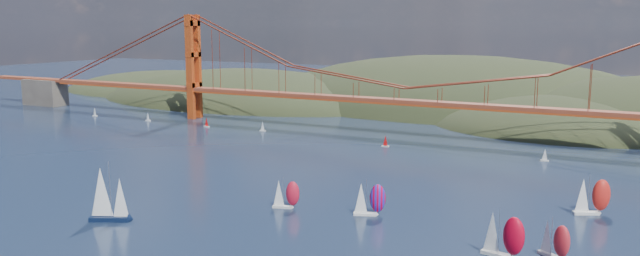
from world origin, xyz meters
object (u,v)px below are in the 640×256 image
at_px(racer_0, 285,194).
at_px(racer_rwb, 369,199).
at_px(racer_1, 502,234).
at_px(racer_3, 592,196).
at_px(racer_2, 554,239).
at_px(sloop_navy, 107,195).

distance_m(racer_0, racer_rwb, 23.42).
relative_size(racer_1, racer_3, 1.00).
height_order(racer_0, racer_3, racer_3).
bearing_deg(racer_2, racer_3, 117.56).
relative_size(sloop_navy, racer_rwb, 1.62).
bearing_deg(racer_3, sloop_navy, -177.31).
bearing_deg(sloop_navy, racer_3, 3.65).
bearing_deg(racer_1, racer_2, 36.30).
distance_m(sloop_navy, racer_3, 127.04).
distance_m(racer_0, racer_2, 70.64).
relative_size(sloop_navy, racer_2, 1.74).
height_order(sloop_navy, racer_rwb, sloop_navy).
bearing_deg(racer_2, racer_rwb, -156.72).
distance_m(sloop_navy, racer_2, 108.49).
bearing_deg(racer_2, racer_1, -120.34).
xyz_separation_m(sloop_navy, racer_3, (109.83, 63.82, -1.77)).
distance_m(racer_2, racer_rwb, 48.43).
height_order(sloop_navy, racer_1, sloop_navy).
bearing_deg(racer_0, racer_rwb, -6.20).
xyz_separation_m(sloop_navy, racer_2, (105.26, 26.14, -2.66)).
height_order(racer_2, racer_3, racer_3).
relative_size(racer_2, racer_3, 0.83).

